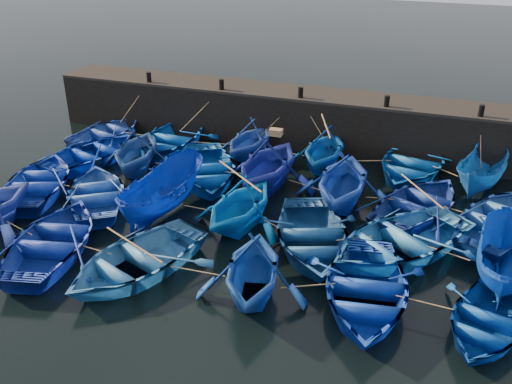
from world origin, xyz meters
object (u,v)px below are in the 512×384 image
(boat_8, at_px, (206,169))
(wooden_crate, at_px, (276,132))
(boat_0, at_px, (108,132))
(boat_13, at_px, (40,181))

(boat_8, bearing_deg, wooden_crate, -25.16)
(boat_0, xyz_separation_m, boat_13, (0.54, -6.03, 0.06))
(boat_8, distance_m, boat_13, 6.89)
(boat_0, height_order, wooden_crate, wooden_crate)
(boat_0, bearing_deg, boat_13, 108.46)
(boat_0, relative_size, wooden_crate, 8.67)
(wooden_crate, bearing_deg, boat_8, -177.27)
(boat_8, bearing_deg, boat_0, 129.56)
(boat_8, bearing_deg, boat_13, -179.39)
(wooden_crate, bearing_deg, boat_0, 165.00)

